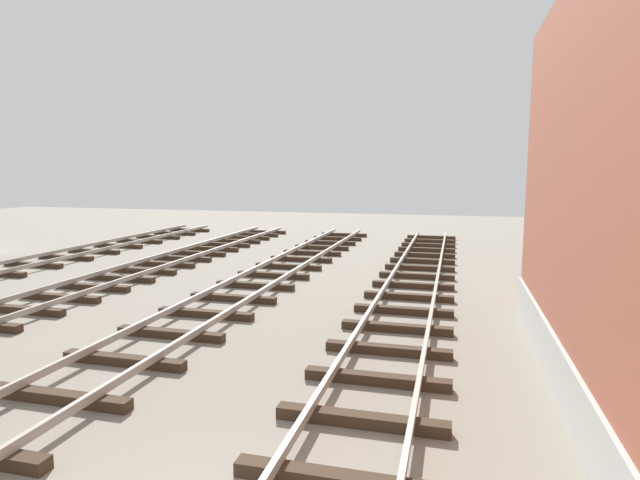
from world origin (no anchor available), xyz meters
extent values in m
cube|color=#38281C|center=(0.66, 2.26, 0.09)|extent=(2.50, 0.24, 0.18)
cube|color=#38281C|center=(0.66, 3.76, 0.09)|extent=(2.50, 0.24, 0.18)
cube|color=#38281C|center=(0.66, 5.27, 0.09)|extent=(2.50, 0.24, 0.18)
cube|color=#38281C|center=(0.66, 6.78, 0.09)|extent=(2.50, 0.24, 0.18)
cube|color=#38281C|center=(0.66, 8.28, 0.09)|extent=(2.50, 0.24, 0.18)
cube|color=#38281C|center=(0.66, 9.79, 0.09)|extent=(2.50, 0.24, 0.18)
cube|color=#38281C|center=(0.66, 11.29, 0.09)|extent=(2.50, 0.24, 0.18)
cube|color=#38281C|center=(0.66, 12.80, 0.09)|extent=(2.50, 0.24, 0.18)
cube|color=#38281C|center=(0.66, 14.30, 0.09)|extent=(2.50, 0.24, 0.18)
cube|color=#38281C|center=(0.66, 15.81, 0.09)|extent=(2.50, 0.24, 0.18)
cube|color=#38281C|center=(0.66, 17.31, 0.09)|extent=(2.50, 0.24, 0.18)
cube|color=#38281C|center=(0.66, 18.82, 0.09)|extent=(2.50, 0.24, 0.18)
cube|color=#38281C|center=(0.66, 20.33, 0.09)|extent=(2.50, 0.24, 0.18)
cube|color=#38281C|center=(0.66, 21.83, 0.09)|extent=(2.50, 0.24, 0.18)
cube|color=#38281C|center=(0.66, 23.34, 0.09)|extent=(2.50, 0.24, 0.18)
cube|color=#38281C|center=(0.66, 24.84, 0.09)|extent=(2.50, 0.24, 0.18)
cube|color=#38281C|center=(-4.05, 3.30, 0.09)|extent=(2.50, 0.24, 0.18)
cube|color=#38281C|center=(-4.05, 4.95, 0.09)|extent=(2.50, 0.24, 0.18)
cube|color=#38281C|center=(-4.05, 6.61, 0.09)|extent=(2.50, 0.24, 0.18)
cube|color=#38281C|center=(-4.05, 8.26, 0.09)|extent=(2.50, 0.24, 0.18)
cube|color=#38281C|center=(-4.05, 9.91, 0.09)|extent=(2.50, 0.24, 0.18)
cube|color=#38281C|center=(-4.05, 11.56, 0.09)|extent=(2.50, 0.24, 0.18)
cube|color=#38281C|center=(-4.05, 13.21, 0.09)|extent=(2.50, 0.24, 0.18)
cube|color=#38281C|center=(-4.05, 14.86, 0.09)|extent=(2.50, 0.24, 0.18)
cube|color=#38281C|center=(-4.05, 16.51, 0.09)|extent=(2.50, 0.24, 0.18)
cube|color=#38281C|center=(-4.05, 18.16, 0.09)|extent=(2.50, 0.24, 0.18)
cube|color=#38281C|center=(-4.05, 19.82, 0.09)|extent=(2.50, 0.24, 0.18)
cube|color=#38281C|center=(-4.05, 21.47, 0.09)|extent=(2.50, 0.24, 0.18)
cube|color=#38281C|center=(-4.05, 23.12, 0.09)|extent=(2.50, 0.24, 0.18)
cube|color=#38281C|center=(-4.05, 24.77, 0.09)|extent=(2.50, 0.24, 0.18)
cube|color=#38281C|center=(-8.76, 7.41, 0.09)|extent=(2.50, 0.24, 0.18)
cube|color=#38281C|center=(-8.76, 8.76, 0.09)|extent=(2.50, 0.24, 0.18)
cube|color=#38281C|center=(-8.76, 10.10, 0.09)|extent=(2.50, 0.24, 0.18)
cube|color=#38281C|center=(-8.76, 11.45, 0.09)|extent=(2.50, 0.24, 0.18)
cube|color=#38281C|center=(-8.76, 12.80, 0.09)|extent=(2.50, 0.24, 0.18)
cube|color=#38281C|center=(-8.76, 14.14, 0.09)|extent=(2.50, 0.24, 0.18)
cube|color=#38281C|center=(-8.76, 15.49, 0.09)|extent=(2.50, 0.24, 0.18)
cube|color=#38281C|center=(-8.76, 16.84, 0.09)|extent=(2.50, 0.24, 0.18)
cube|color=#38281C|center=(-8.76, 18.19, 0.09)|extent=(2.50, 0.24, 0.18)
cube|color=#38281C|center=(-8.76, 19.53, 0.09)|extent=(2.50, 0.24, 0.18)
cube|color=#38281C|center=(-8.76, 20.88, 0.09)|extent=(2.50, 0.24, 0.18)
cube|color=#38281C|center=(-8.76, 22.23, 0.09)|extent=(2.50, 0.24, 0.18)
cube|color=#38281C|center=(-8.76, 23.57, 0.09)|extent=(2.50, 0.24, 0.18)
cube|color=#38281C|center=(-8.76, 24.92, 0.09)|extent=(2.50, 0.24, 0.18)
cube|color=#38281C|center=(-13.48, 12.80, 0.09)|extent=(2.50, 0.24, 0.18)
cube|color=#38281C|center=(-13.48, 14.50, 0.09)|extent=(2.50, 0.24, 0.18)
cube|color=#38281C|center=(-13.48, 16.21, 0.09)|extent=(2.50, 0.24, 0.18)
cube|color=#38281C|center=(-13.48, 17.92, 0.09)|extent=(2.50, 0.24, 0.18)
cube|color=#38281C|center=(-13.48, 19.62, 0.09)|extent=(2.50, 0.24, 0.18)
cube|color=#38281C|center=(-13.48, 21.33, 0.09)|extent=(2.50, 0.24, 0.18)
cube|color=#38281C|center=(-13.48, 23.04, 0.09)|extent=(2.50, 0.24, 0.18)
cube|color=#38281C|center=(-13.48, 24.74, 0.09)|extent=(2.50, 0.24, 0.18)
cube|color=#B2B2AD|center=(3.52, 2.71, 0.45)|extent=(0.08, 16.23, 0.90)
camera|label=1|loc=(1.86, -3.17, 3.62)|focal=29.26mm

